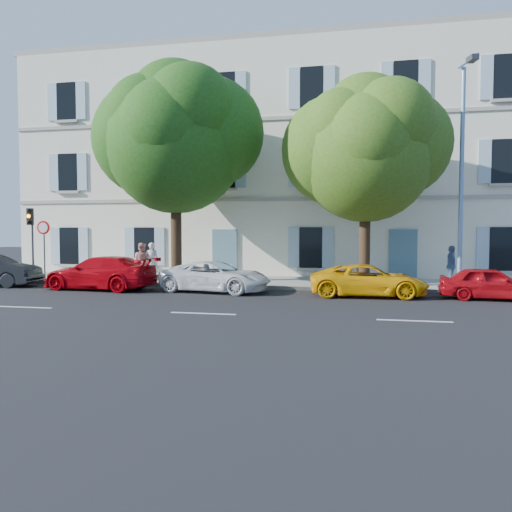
% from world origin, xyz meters
% --- Properties ---
extents(ground, '(90.00, 90.00, 0.00)m').
position_xyz_m(ground, '(0.00, 0.00, 0.00)').
color(ground, black).
extents(sidewalk, '(36.00, 4.50, 0.15)m').
position_xyz_m(sidewalk, '(0.00, 4.45, 0.07)').
color(sidewalk, '#A09E96').
rests_on(sidewalk, ground).
extents(kerb, '(36.00, 0.16, 0.16)m').
position_xyz_m(kerb, '(0.00, 2.28, 0.08)').
color(kerb, '#9E998E').
rests_on(kerb, ground).
extents(building, '(28.00, 7.00, 12.00)m').
position_xyz_m(building, '(0.00, 10.20, 6.00)').
color(building, white).
rests_on(building, ground).
extents(car_red_coupe, '(4.94, 2.38, 1.39)m').
position_xyz_m(car_red_coupe, '(-5.97, 0.83, 0.69)').
color(car_red_coupe, '#B8050E').
rests_on(car_red_coupe, ground).
extents(car_white_coupe, '(4.68, 2.70, 1.23)m').
position_xyz_m(car_white_coupe, '(-1.07, 1.06, 0.61)').
color(car_white_coupe, white).
rests_on(car_white_coupe, ground).
extents(car_yellow_supercar, '(4.37, 2.15, 1.19)m').
position_xyz_m(car_yellow_supercar, '(4.88, 0.87, 0.60)').
color(car_yellow_supercar, '#FBB30A').
rests_on(car_yellow_supercar, ground).
extents(car_red_hatchback, '(3.53, 1.62, 1.17)m').
position_xyz_m(car_red_hatchback, '(9.09, 0.83, 0.59)').
color(car_red_hatchback, '#AC0A11').
rests_on(car_red_hatchback, ground).
extents(tree_left, '(6.09, 6.09, 9.43)m').
position_xyz_m(tree_left, '(-3.44, 2.98, 6.22)').
color(tree_left, '#3A2819').
rests_on(tree_left, sidewalk).
extents(tree_right, '(5.37, 5.37, 8.27)m').
position_xyz_m(tree_right, '(4.75, 2.81, 5.46)').
color(tree_right, '#3A2819').
rests_on(tree_right, sidewalk).
extents(traffic_light, '(0.28, 0.38, 3.33)m').
position_xyz_m(traffic_light, '(-10.57, 2.81, 2.56)').
color(traffic_light, '#383A3D').
rests_on(traffic_light, sidewalk).
extents(road_sign, '(0.63, 0.09, 2.74)m').
position_xyz_m(road_sign, '(-9.81, 2.66, 2.13)').
color(road_sign, '#383A3D').
rests_on(road_sign, sidewalk).
extents(street_lamp, '(0.47, 1.86, 8.67)m').
position_xyz_m(street_lamp, '(8.43, 2.66, 5.06)').
color(street_lamp, '#7293BF').
rests_on(street_lamp, sidewalk).
extents(pedestrian_a, '(0.73, 0.59, 1.74)m').
position_xyz_m(pedestrian_a, '(-4.87, 3.56, 1.02)').
color(pedestrian_a, silver).
rests_on(pedestrian_a, sidewalk).
extents(pedestrian_b, '(0.92, 0.76, 1.73)m').
position_xyz_m(pedestrian_b, '(-5.35, 3.52, 1.01)').
color(pedestrian_b, tan).
rests_on(pedestrian_b, sidewalk).
extents(pedestrian_c, '(0.43, 0.99, 1.67)m').
position_xyz_m(pedestrian_c, '(8.30, 3.83, 0.99)').
color(pedestrian_c, slate).
rests_on(pedestrian_c, sidewalk).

